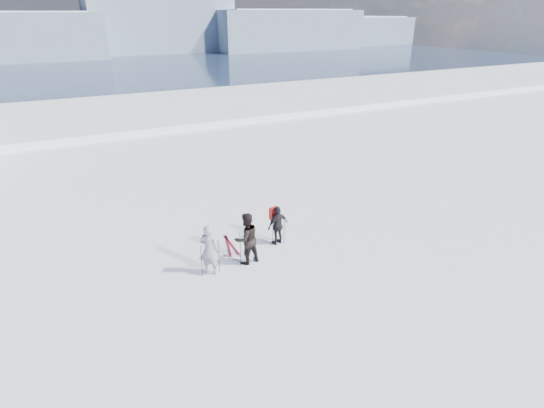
{
  "coord_description": "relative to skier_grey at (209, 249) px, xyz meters",
  "views": [
    {
      "loc": [
        -8.03,
        -9.97,
        8.49
      ],
      "look_at": [
        -1.54,
        3.0,
        1.89
      ],
      "focal_mm": 28.0,
      "sensor_mm": 36.0,
      "label": 1
    }
  ],
  "objects": [
    {
      "name": "lake_basin",
      "position": [
        4.27,
        27.6,
        -7.45
      ],
      "size": [
        820.0,
        820.0,
        71.62
      ],
      "color": "white",
      "rests_on": "ground"
    },
    {
      "name": "far_mountain_range",
      "position": [
        33.87,
        452.38,
        -8.14
      ],
      "size": [
        770.0,
        110.0,
        53.0
      ],
      "color": "slate",
      "rests_on": "ground"
    },
    {
      "name": "skier_grey",
      "position": [
        0.0,
        0.0,
        0.0
      ],
      "size": [
        0.83,
        0.79,
        1.9
      ],
      "primitive_type": "imported",
      "rotation": [
        0.0,
        0.0,
        2.45
      ],
      "color": "#92969F",
      "rests_on": "ground"
    },
    {
      "name": "skier_dark",
      "position": [
        1.43,
        0.07,
        0.04
      ],
      "size": [
        1.08,
        0.9,
        1.99
      ],
      "primitive_type": "imported",
      "rotation": [
        0.0,
        0.0,
        3.31
      ],
      "color": "black",
      "rests_on": "ground"
    },
    {
      "name": "skier_pack",
      "position": [
        3.09,
        0.8,
        -0.14
      ],
      "size": [
        1.02,
        0.59,
        1.63
      ],
      "primitive_type": "imported",
      "rotation": [
        0.0,
        0.0,
        3.35
      ],
      "color": "black",
      "rests_on": "ground"
    },
    {
      "name": "backpack",
      "position": [
        3.04,
        1.04,
        0.93
      ],
      "size": [
        0.38,
        0.26,
        0.49
      ],
      "primitive_type": "cube",
      "rotation": [
        0.0,
        0.0,
        3.35
      ],
      "color": "red",
      "rests_on": "skier_pack"
    },
    {
      "name": "ski_poles",
      "position": [
        1.45,
        0.19,
        -0.33
      ],
      "size": [
        3.67,
        0.91,
        1.36
      ],
      "color": "black",
      "rests_on": "ground"
    },
    {
      "name": "skis_loose",
      "position": [
        1.3,
        1.48,
        -0.94
      ],
      "size": [
        0.53,
        1.7,
        0.03
      ],
      "color": "black",
      "rests_on": "ground"
    }
  ]
}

